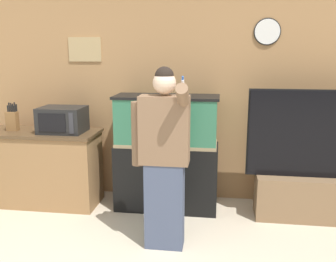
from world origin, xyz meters
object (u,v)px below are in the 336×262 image
at_px(tv_on_stand, 312,182).
at_px(knife_block, 12,120).
at_px(aquarium_on_stand, 167,153).
at_px(microwave, 63,120).
at_px(counter_island, 43,167).
at_px(person_standing, 163,157).

bearing_deg(tv_on_stand, knife_block, -179.72).
relative_size(knife_block, aquarium_on_stand, 0.25).
distance_m(microwave, tv_on_stand, 2.93).
relative_size(knife_block, tv_on_stand, 0.23).
relative_size(microwave, knife_block, 1.52).
bearing_deg(tv_on_stand, microwave, -179.77).
relative_size(microwave, tv_on_stand, 0.36).
bearing_deg(microwave, counter_island, 179.22).
xyz_separation_m(knife_block, tv_on_stand, (3.49, 0.02, -0.61)).
xyz_separation_m(aquarium_on_stand, person_standing, (0.10, -0.90, 0.22)).
bearing_deg(knife_block, aquarium_on_stand, 2.79).
bearing_deg(counter_island, person_standing, -26.95).
xyz_separation_m(counter_island, aquarium_on_stand, (1.52, 0.08, 0.22)).
bearing_deg(microwave, tv_on_stand, 0.23).
height_order(aquarium_on_stand, tv_on_stand, tv_on_stand).
relative_size(counter_island, microwave, 2.69).
relative_size(knife_block, person_standing, 0.20).
bearing_deg(microwave, knife_block, -179.51).
relative_size(microwave, person_standing, 0.30).
bearing_deg(person_standing, counter_island, 153.05).
distance_m(tv_on_stand, person_standing, 1.81).
distance_m(knife_block, person_standing, 2.12).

